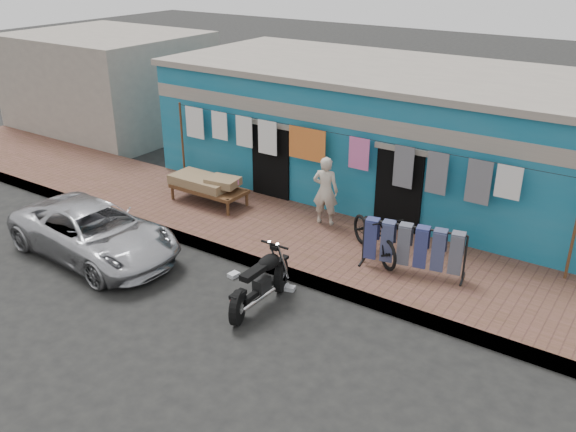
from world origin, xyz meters
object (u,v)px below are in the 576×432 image
object	(u,v)px
motorcycle	(260,280)
jeans_rack	(413,248)
car	(94,231)
bicycle	(375,229)
seated_person	(325,191)
charpoy	(209,189)

from	to	relation	value
motorcycle	jeans_rack	xyz separation A→B (m)	(1.94, 2.42, 0.20)
car	bicycle	world-z (taller)	bicycle
seated_person	bicycle	world-z (taller)	seated_person
car	motorcycle	xyz separation A→B (m)	(4.14, 0.38, -0.04)
charpoy	jeans_rack	bearing A→B (deg)	-4.11
seated_person	car	bearing A→B (deg)	32.11
charpoy	jeans_rack	distance (m)	5.64
seated_person	bicycle	distance (m)	1.86
car	jeans_rack	world-z (taller)	jeans_rack
motorcycle	jeans_rack	distance (m)	3.11
bicycle	motorcycle	xyz separation A→B (m)	(-1.04, -2.58, -0.31)
motorcycle	charpoy	world-z (taller)	motorcycle
seated_person	motorcycle	xyz separation A→B (m)	(0.63, -3.37, -0.51)
motorcycle	seated_person	bearing A→B (deg)	100.29
seated_person	jeans_rack	size ratio (longest dim) A/B	0.76
seated_person	charpoy	distance (m)	3.13
seated_person	jeans_rack	distance (m)	2.77
bicycle	motorcycle	distance (m)	2.80
jeans_rack	charpoy	bearing A→B (deg)	175.89
charpoy	car	bearing A→B (deg)	-98.06
car	seated_person	xyz separation A→B (m)	(3.50, 3.75, 0.47)
bicycle	jeans_rack	bearing A→B (deg)	-63.10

